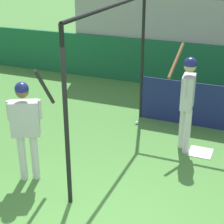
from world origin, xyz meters
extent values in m
cube|color=#196038|center=(0.00, 6.56, 0.66)|extent=(24.00, 0.12, 1.32)
cube|color=#9E9E99|center=(0.00, 8.62, 1.68)|extent=(7.60, 4.00, 3.37)
cube|color=navy|center=(-3.03, 7.02, 1.37)|extent=(0.45, 0.40, 0.10)
cube|color=navy|center=(-3.03, 7.20, 1.60)|extent=(0.45, 0.06, 0.40)
cube|color=navy|center=(-2.48, 7.02, 1.37)|extent=(0.45, 0.40, 0.10)
cube|color=navy|center=(-2.48, 7.20, 1.60)|extent=(0.45, 0.06, 0.40)
cube|color=navy|center=(-1.93, 7.02, 1.37)|extent=(0.45, 0.40, 0.10)
cube|color=navy|center=(-1.93, 7.20, 1.60)|extent=(0.45, 0.06, 0.40)
cube|color=navy|center=(-1.38, 7.02, 1.37)|extent=(0.45, 0.40, 0.10)
cube|color=navy|center=(-1.38, 7.20, 1.60)|extent=(0.45, 0.06, 0.40)
cube|color=navy|center=(-0.83, 7.02, 1.37)|extent=(0.45, 0.40, 0.10)
cube|color=navy|center=(-0.83, 7.20, 1.60)|extent=(0.45, 0.06, 0.40)
cube|color=navy|center=(-0.28, 7.02, 1.37)|extent=(0.45, 0.40, 0.10)
cube|color=navy|center=(-0.28, 7.20, 1.60)|extent=(0.45, 0.06, 0.40)
cube|color=navy|center=(0.27, 7.02, 1.37)|extent=(0.45, 0.40, 0.10)
cube|color=navy|center=(0.27, 7.20, 1.60)|extent=(0.45, 0.06, 0.40)
cube|color=navy|center=(-3.03, 7.82, 1.77)|extent=(0.45, 0.40, 0.10)
cube|color=navy|center=(-3.03, 8.00, 2.00)|extent=(0.45, 0.06, 0.40)
cube|color=navy|center=(-2.48, 7.82, 1.77)|extent=(0.45, 0.40, 0.10)
cube|color=navy|center=(-2.48, 8.00, 2.00)|extent=(0.45, 0.06, 0.40)
cube|color=navy|center=(-1.93, 7.82, 1.77)|extent=(0.45, 0.40, 0.10)
cube|color=navy|center=(-1.93, 8.00, 2.00)|extent=(0.45, 0.06, 0.40)
cube|color=navy|center=(-1.38, 7.82, 1.77)|extent=(0.45, 0.40, 0.10)
cube|color=navy|center=(-1.38, 8.00, 2.00)|extent=(0.45, 0.06, 0.40)
cube|color=navy|center=(-0.83, 7.82, 1.77)|extent=(0.45, 0.40, 0.10)
cube|color=navy|center=(-0.83, 8.00, 2.00)|extent=(0.45, 0.06, 0.40)
cube|color=navy|center=(-0.28, 7.82, 1.77)|extent=(0.45, 0.40, 0.10)
cube|color=navy|center=(-0.28, 8.00, 2.00)|extent=(0.45, 0.06, 0.40)
cube|color=navy|center=(0.27, 7.82, 1.77)|extent=(0.45, 0.40, 0.10)
cube|color=navy|center=(0.27, 8.00, 2.00)|extent=(0.45, 0.06, 0.40)
cube|color=navy|center=(-1.93, 8.62, 2.17)|extent=(0.45, 0.40, 0.10)
cube|color=navy|center=(-1.38, 8.62, 2.17)|extent=(0.45, 0.40, 0.10)
cube|color=navy|center=(-0.83, 8.62, 2.17)|extent=(0.45, 0.40, 0.10)
cube|color=navy|center=(-0.28, 8.62, 2.17)|extent=(0.45, 0.40, 0.10)
cube|color=navy|center=(0.27, 8.62, 2.17)|extent=(0.45, 0.40, 0.10)
cylinder|color=black|center=(-0.85, 0.57, 1.40)|extent=(0.07, 0.07, 2.81)
cylinder|color=black|center=(-0.85, 4.15, 1.40)|extent=(0.07, 0.07, 2.81)
cylinder|color=black|center=(-0.85, 2.36, 2.81)|extent=(0.06, 3.58, 0.06)
cube|color=navy|center=(0.74, 4.13, 0.51)|extent=(3.10, 0.03, 1.02)
cube|color=white|center=(0.80, 2.93, 0.01)|extent=(0.44, 0.44, 0.02)
cylinder|color=silver|center=(0.52, 2.84, 0.46)|extent=(0.14, 0.14, 0.91)
cylinder|color=silver|center=(0.39, 3.01, 0.46)|extent=(0.14, 0.14, 0.91)
cube|color=#B7B7B7|center=(0.45, 2.93, 1.23)|extent=(0.25, 0.42, 0.65)
sphere|color=tan|center=(0.45, 2.93, 1.73)|extent=(0.23, 0.23, 0.23)
sphere|color=navy|center=(0.45, 2.93, 1.78)|extent=(0.24, 0.24, 0.24)
cylinder|color=#B7B7B7|center=(0.43, 2.71, 1.38)|extent=(0.07, 0.07, 0.36)
cylinder|color=#B7B7B7|center=(0.40, 3.13, 1.38)|extent=(0.07, 0.07, 0.36)
cylinder|color=brown|center=(0.14, 3.15, 1.75)|extent=(0.14, 0.74, 0.54)
sphere|color=brown|center=(0.49, 3.11, 1.51)|extent=(0.08, 0.08, 0.08)
cylinder|color=silver|center=(-1.90, 0.85, 0.43)|extent=(0.18, 0.18, 0.85)
cylinder|color=silver|center=(-1.71, 0.95, 0.43)|extent=(0.18, 0.18, 0.85)
cube|color=#B7B7B7|center=(-1.81, 0.90, 1.15)|extent=(0.52, 0.41, 0.60)
sphere|color=brown|center=(-1.81, 0.90, 1.62)|extent=(0.21, 0.21, 0.21)
sphere|color=navy|center=(-1.81, 0.90, 1.67)|extent=(0.22, 0.22, 0.22)
cylinder|color=#B7B7B7|center=(-2.04, 0.82, 1.29)|extent=(0.09, 0.09, 0.33)
cylinder|color=#B7B7B7|center=(-1.61, 1.05, 1.29)|extent=(0.09, 0.09, 0.33)
cylinder|color=black|center=(-1.48, 1.06, 1.68)|extent=(0.08, 0.54, 0.73)
sphere|color=black|center=(-1.73, 1.05, 1.33)|extent=(0.08, 0.08, 0.08)
sphere|color=white|center=(-0.79, 3.70, 0.04)|extent=(0.07, 0.07, 0.07)
camera|label=1|loc=(1.61, -3.72, 3.68)|focal=60.00mm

